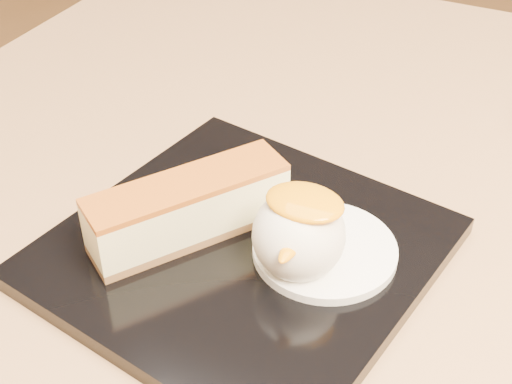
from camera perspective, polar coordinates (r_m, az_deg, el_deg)
The scene contains 7 objects.
table at distance 0.60m, azimuth 6.61°, elevation -13.52°, with size 0.80×0.80×0.72m.
dessert_plate at distance 0.46m, azimuth -1.10°, elevation -4.77°, with size 0.22×0.22×0.01m, color black.
cheesecake at distance 0.45m, azimuth -5.43°, elevation -1.29°, with size 0.10×0.13×0.04m.
cream_smear at distance 0.45m, azimuth 5.52°, elevation -4.62°, with size 0.09×0.09×0.01m, color white.
ice_cream_scoop at distance 0.42m, azimuth 3.43°, elevation -3.45°, with size 0.06×0.06×0.06m, color white.
mango_sauce at distance 0.40m, azimuth 3.93°, elevation -0.82°, with size 0.05×0.04×0.01m, color orange.
mint_sprig at distance 0.47m, azimuth 3.32°, elevation -1.40°, with size 0.03×0.02×0.00m.
Camera 1 is at (0.10, -0.37, 1.03)m, focal length 50.00 mm.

